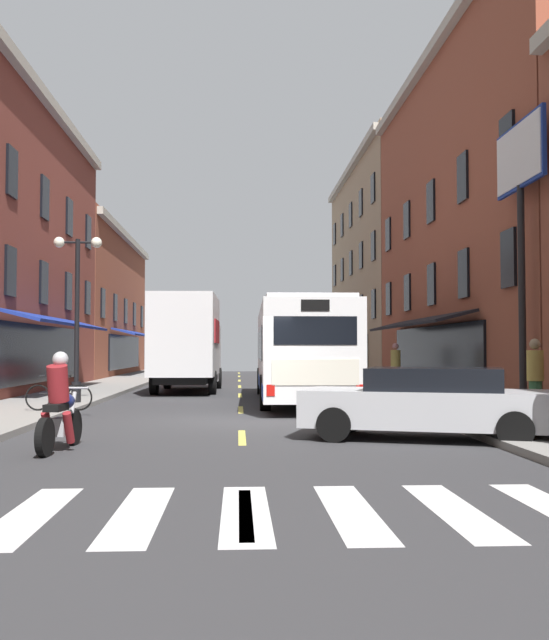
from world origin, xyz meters
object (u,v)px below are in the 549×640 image
(motorcycle_rider, at_px, (60,408))
(billboard_sign, at_px, (520,188))
(sedan_near, at_px, (427,402))
(pedestrian_far, at_px, (358,363))
(transit_bus, at_px, (299,351))
(sedan_mid, at_px, (201,368))
(bicycle_near, at_px, (59,396))
(box_truck, at_px, (188,343))
(pedestrian_rear, at_px, (396,367))
(pedestrian_mid, at_px, (535,378))
(street_lamp_twin, at_px, (77,310))

(motorcycle_rider, bearing_deg, billboard_sign, 28.78)
(sedan_near, bearing_deg, pedestrian_far, 84.59)
(transit_bus, bearing_deg, motorcycle_rider, -113.55)
(sedan_mid, bearing_deg, bicycle_near, -96.83)
(bicycle_near, bearing_deg, box_truck, 76.46)
(sedan_near, relative_size, pedestrian_rear, 2.72)
(transit_bus, height_order, pedestrian_mid, transit_bus)
(transit_bus, relative_size, pedestrian_rear, 6.68)
(pedestrian_far, bearing_deg, transit_bus, 114.10)
(motorcycle_rider, distance_m, pedestrian_far, 21.61)
(box_truck, distance_m, sedan_mid, 10.89)
(transit_bus, height_order, sedan_mid, transit_bus)
(pedestrian_far, bearing_deg, pedestrian_mid, 139.47)
(pedestrian_rear, bearing_deg, transit_bus, -30.47)
(sedan_mid, distance_m, pedestrian_rear, 15.79)
(box_truck, xyz_separation_m, street_lamp_twin, (-2.76, -7.59, 0.92))
(billboard_sign, bearing_deg, pedestrian_rear, 98.89)
(sedan_mid, xyz_separation_m, motorcycle_rider, (-0.98, -27.88, 0.04))
(motorcycle_rider, xyz_separation_m, pedestrian_rear, (8.76, 14.15, 0.36))
(sedan_mid, bearing_deg, pedestrian_far, -47.22)
(box_truck, bearing_deg, pedestrian_rear, -20.51)
(sedan_near, distance_m, pedestrian_mid, 3.59)
(billboard_sign, relative_size, pedestrian_rear, 4.08)
(box_truck, xyz_separation_m, pedestrian_mid, (8.52, -13.79, -0.88))
(transit_bus, xyz_separation_m, sedan_near, (1.58, -10.16, -0.95))
(billboard_sign, height_order, pedestrian_rear, billboard_sign)
(motorcycle_rider, relative_size, pedestrian_mid, 1.16)
(sedan_mid, height_order, street_lamp_twin, street_lamp_twin)
(sedan_mid, distance_m, bicycle_near, 21.53)
(motorcycle_rider, bearing_deg, bicycle_near, 103.69)
(billboard_sign, bearing_deg, box_truck, 128.46)
(box_truck, xyz_separation_m, pedestrian_far, (7.36, 2.88, -0.86))
(box_truck, height_order, sedan_near, box_truck)
(motorcycle_rider, relative_size, bicycle_near, 1.21)
(street_lamp_twin, bearing_deg, motorcycle_rider, -79.24)
(billboard_sign, bearing_deg, pedestrian_mid, -105.46)
(transit_bus, bearing_deg, box_truck, 125.26)
(box_truck, relative_size, pedestrian_rear, 4.12)
(sedan_mid, bearing_deg, pedestrian_rear, -60.45)
(billboard_sign, bearing_deg, sedan_mid, 112.24)
(sedan_mid, xyz_separation_m, pedestrian_mid, (8.50, -24.60, 0.40))
(billboard_sign, relative_size, street_lamp_twin, 1.49)
(pedestrian_rear, bearing_deg, pedestrian_far, -152.08)
(billboard_sign, distance_m, motorcycle_rider, 12.59)
(billboard_sign, relative_size, sedan_near, 1.50)
(billboard_sign, xyz_separation_m, pedestrian_mid, (-0.63, -2.27, -4.70))
(transit_bus, bearing_deg, pedestrian_rear, 35.98)
(billboard_sign, height_order, motorcycle_rider, billboard_sign)
(bicycle_near, xyz_separation_m, pedestrian_mid, (11.06, -3.23, 0.57))
(pedestrian_rear, bearing_deg, sedan_near, 13.82)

